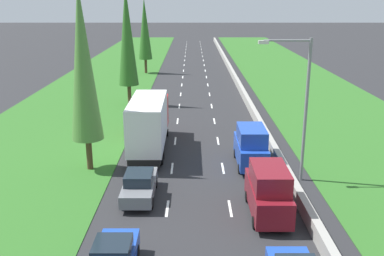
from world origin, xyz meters
The scene contains 13 objects.
ground_plane centered at (0.00, 60.00, 0.00)m, with size 300.00×300.00×0.00m, color #28282B.
grass_verge_left centered at (-12.65, 60.00, 0.02)m, with size 14.00×140.00×0.04m, color #2D6623.
grass_verge_right centered at (14.35, 60.00, 0.02)m, with size 14.00×140.00×0.04m, color #2D6623.
median_barrier centered at (5.70, 60.00, 0.42)m, with size 0.44×120.00×0.85m, color #9E9B93.
lane_markings centered at (0.00, 60.00, 0.01)m, with size 3.64×116.00×0.01m.
grey_sedan_left_lane centered at (-3.43, 22.38, 0.81)m, with size 1.82×4.50×1.64m.
maroon_van_right_lane centered at (3.68, 20.27, 1.40)m, with size 1.96×4.90×2.82m.
blue_van_right_lane centered at (3.69, 27.54, 1.40)m, with size 1.96×4.90×2.82m.
white_box_truck_left_lane centered at (-3.62, 30.76, 2.18)m, with size 2.46×9.40×4.18m.
poplar_tree_second centered at (-7.34, 26.87, 7.23)m, with size 2.11×2.11×12.36m.
poplar_tree_third centered at (-7.21, 45.78, 7.41)m, with size 2.12×2.12×12.71m.
poplar_tree_fourth centered at (-7.53, 66.58, 6.71)m, with size 2.08×2.08×11.33m.
street_light_mast centered at (6.28, 25.03, 5.23)m, with size 3.20×0.28×9.00m.
Camera 1 is at (-0.38, -1.07, 11.26)m, focal length 41.01 mm.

